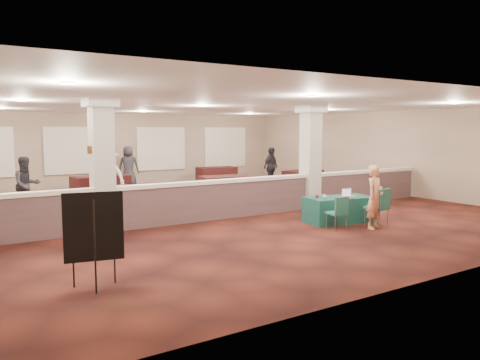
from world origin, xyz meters
TOP-DOWN VIEW (x-y plane):
  - ground at (0.00, 0.00)m, footprint 16.00×16.00m
  - wall_back at (0.00, 8.00)m, footprint 16.00×0.04m
  - wall_front at (0.00, -8.00)m, footprint 16.00×0.04m
  - wall_right at (8.00, 0.00)m, footprint 0.04×16.00m
  - ceiling at (0.00, 0.00)m, footprint 16.00×16.00m
  - partition_wall at (0.00, -1.50)m, footprint 15.60×0.28m
  - column_left at (-3.50, -1.50)m, footprint 0.72×0.72m
  - column_right at (3.00, -1.50)m, footprint 0.72×0.72m
  - sconce_left at (-3.78, -1.50)m, footprint 0.12×0.12m
  - sconce_right at (-3.22, -1.50)m, footprint 0.12×0.12m
  - near_table at (2.20, -3.60)m, footprint 1.90×1.17m
  - conf_chair_main at (2.61, -4.64)m, footprint 0.58×0.58m
  - conf_chair_side at (1.49, -4.32)m, footprint 0.46×0.46m
  - easel_board at (-4.80, -5.48)m, footprint 0.88×0.51m
  - woman at (2.36, -4.70)m, footprint 0.65×0.51m
  - far_table_front_left at (-2.50, 1.60)m, footprint 1.91×1.32m
  - far_table_front_center at (1.99, 1.85)m, footprint 2.11×1.26m
  - far_table_front_right at (6.50, 3.00)m, footprint 1.89×1.15m
  - far_table_back_center at (-1.87, 4.50)m, footprint 2.09×1.24m
  - far_table_back_right at (4.16, 6.50)m, footprint 1.87×1.04m
  - attendee_a at (-4.66, 2.35)m, footprint 0.90×0.65m
  - attendee_b at (-2.00, 3.00)m, footprint 1.18×1.29m
  - attendee_c at (5.20, 3.59)m, footprint 1.13×0.85m
  - attendee_d at (0.06, 7.00)m, footprint 1.00×0.77m
  - laptop_base at (2.47, -3.69)m, footprint 0.34×0.26m
  - laptop_screen at (2.49, -3.59)m, footprint 0.31×0.06m
  - screen_glow at (2.49, -3.60)m, footprint 0.28×0.05m
  - knitting at (2.21, -3.84)m, footprint 0.42×0.34m
  - yarn_cream at (1.68, -3.61)m, footprint 0.10×0.10m
  - yarn_red at (1.56, -3.45)m, footprint 0.09×0.09m
  - yarn_grey at (1.80, -3.42)m, footprint 0.10×0.10m
  - scissors at (2.76, -3.96)m, footprint 0.12×0.05m

SIDE VIEW (x-z plane):
  - ground at x=0.00m, z-range 0.00..0.00m
  - near_table at x=2.20m, z-range 0.00..0.68m
  - far_table_front_left at x=-2.50m, z-range 0.00..0.70m
  - far_table_front_right at x=6.50m, z-range 0.00..0.72m
  - far_table_back_right at x=4.16m, z-range 0.00..0.73m
  - far_table_back_center at x=-1.87m, z-range 0.00..0.80m
  - far_table_front_center at x=1.99m, z-range 0.00..0.81m
  - conf_chair_side at x=1.49m, z-range 0.08..0.90m
  - partition_wall at x=0.00m, z-range 0.02..1.12m
  - conf_chair_main at x=2.61m, z-range 0.09..1.08m
  - scissors at x=2.76m, z-range 0.68..0.69m
  - laptop_base at x=2.47m, z-range 0.68..0.70m
  - knitting at x=2.21m, z-range 0.68..0.71m
  - yarn_red at x=1.56m, z-range 0.68..0.78m
  - yarn_grey at x=1.80m, z-range 0.68..0.78m
  - yarn_cream at x=1.68m, z-range 0.68..0.79m
  - screen_glow at x=2.49m, z-range 0.70..0.88m
  - woman at x=2.36m, z-range 0.00..1.60m
  - laptop_screen at x=2.49m, z-range 0.70..0.91m
  - attendee_a at x=-4.66m, z-range 0.00..1.69m
  - attendee_c at x=5.20m, z-range 0.00..1.74m
  - attendee_d at x=0.06m, z-range 0.00..1.80m
  - attendee_b at x=-2.00m, z-range 0.00..1.88m
  - easel_board at x=-4.80m, z-range 0.21..1.73m
  - wall_back at x=0.00m, z-range 0.00..3.20m
  - wall_front at x=0.00m, z-range 0.00..3.20m
  - wall_right at x=8.00m, z-range 0.00..3.20m
  - column_left at x=-3.50m, z-range 0.04..3.24m
  - column_right at x=3.00m, z-range 0.04..3.24m
  - sconce_left at x=-3.78m, z-range 1.91..2.09m
  - sconce_right at x=-3.22m, z-range 1.91..2.09m
  - ceiling at x=0.00m, z-range 3.19..3.21m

